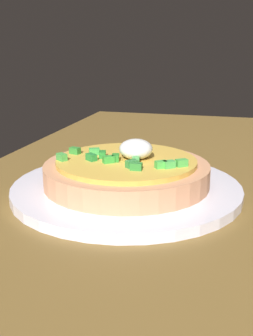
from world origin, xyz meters
The scene contains 3 objects.
dining_table centered at (0.00, 0.00, 1.40)cm, with size 126.76×66.77×2.80cm, color brown.
plate centered at (-4.04, -9.93, 3.38)cm, with size 27.48×27.48×1.16cm, color white.
pizza centered at (-4.04, -9.90, 5.56)cm, with size 19.74×19.74×5.47cm.
Camera 1 is at (41.50, 2.32, 20.16)cm, focal length 44.17 mm.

